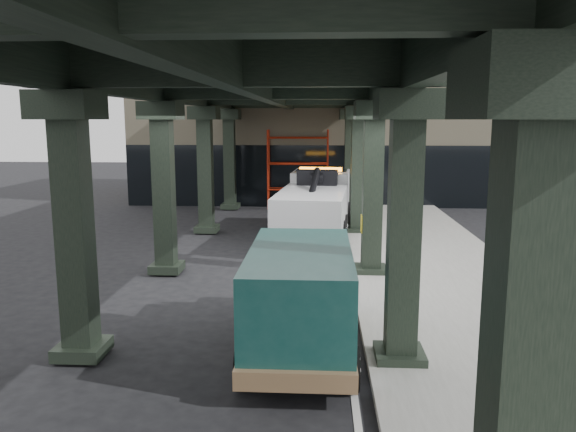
% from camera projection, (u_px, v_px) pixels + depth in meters
% --- Properties ---
extents(ground, '(90.00, 90.00, 0.00)m').
position_uv_depth(ground, '(276.00, 296.00, 14.49)').
color(ground, black).
rests_on(ground, ground).
extents(sidewalk, '(5.00, 40.00, 0.15)m').
position_uv_depth(sidewalk, '(437.00, 275.00, 16.19)').
color(sidewalk, gray).
rests_on(sidewalk, ground).
extents(lane_stripe, '(0.12, 38.00, 0.01)m').
position_uv_depth(lane_stripe, '(339.00, 276.00, 16.36)').
color(lane_stripe, silver).
rests_on(lane_stripe, ground).
extents(viaduct, '(7.40, 32.00, 6.40)m').
position_uv_depth(viaduct, '(266.00, 84.00, 15.55)').
color(viaduct, black).
rests_on(viaduct, ground).
extents(building, '(22.00, 10.00, 8.00)m').
position_uv_depth(building, '(335.00, 128.00, 33.38)').
color(building, '#C6B793').
rests_on(building, ground).
extents(scaffolding, '(3.08, 0.88, 4.00)m').
position_uv_depth(scaffolding, '(298.00, 167.00, 28.54)').
color(scaffolding, '#A9220D').
rests_on(scaffolding, ground).
extents(tow_truck, '(3.00, 8.37, 2.69)m').
position_uv_depth(tow_truck, '(316.00, 203.00, 21.59)').
color(tow_truck, black).
rests_on(tow_truck, ground).
extents(towed_van, '(2.11, 5.20, 2.11)m').
position_uv_depth(towed_van, '(301.00, 295.00, 10.93)').
color(towed_van, '#113E3A').
rests_on(towed_van, ground).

